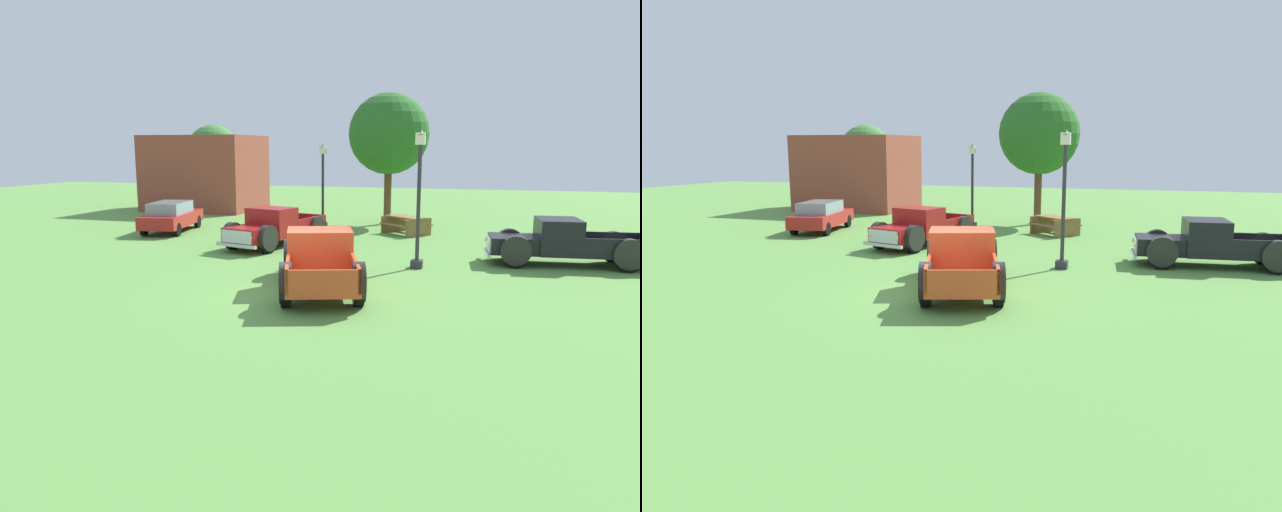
% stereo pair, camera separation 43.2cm
% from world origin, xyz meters
% --- Properties ---
extents(ground_plane, '(80.00, 80.00, 0.00)m').
position_xyz_m(ground_plane, '(0.00, 0.00, 0.00)').
color(ground_plane, '#5B9342').
extents(pickup_truck_foreground, '(3.32, 5.42, 1.56)m').
position_xyz_m(pickup_truck_foreground, '(0.14, 0.84, 0.75)').
color(pickup_truck_foreground, '#D14723').
rests_on(pickup_truck_foreground, ground_plane).
extents(pickup_truck_behind_left, '(5.00, 2.27, 1.49)m').
position_xyz_m(pickup_truck_behind_left, '(6.54, 5.73, 0.71)').
color(pickup_truck_behind_left, black).
rests_on(pickup_truck_behind_left, ground_plane).
extents(pickup_truck_behind_right, '(2.94, 5.09, 1.47)m').
position_xyz_m(pickup_truck_behind_right, '(-3.44, 6.45, 0.70)').
color(pickup_truck_behind_right, maroon).
rests_on(pickup_truck_behind_right, ground_plane).
extents(sedan_distant_a, '(2.32, 4.23, 1.34)m').
position_xyz_m(sedan_distant_a, '(-9.13, 8.87, 0.70)').
color(sedan_distant_a, '#B21E1E').
rests_on(sedan_distant_a, ground_plane).
extents(lamp_post_near, '(0.36, 0.36, 3.85)m').
position_xyz_m(lamp_post_near, '(-3.00, 12.03, 2.02)').
color(lamp_post_near, '#2D2D33').
rests_on(lamp_post_near, ground_plane).
extents(lamp_post_far, '(0.36, 0.36, 4.21)m').
position_xyz_m(lamp_post_far, '(2.37, 4.00, 2.21)').
color(lamp_post_far, '#2D2D33').
rests_on(lamp_post_far, ground_plane).
extents(picnic_table, '(2.33, 2.29, 0.78)m').
position_xyz_m(picnic_table, '(1.03, 11.04, 0.49)').
color(picnic_table, olive).
rests_on(picnic_table, ground_plane).
extents(trash_can, '(0.59, 0.59, 0.95)m').
position_xyz_m(trash_can, '(-5.94, 11.04, 0.48)').
color(trash_can, '#2D6B2D').
rests_on(trash_can, ground_plane).
extents(oak_tree_east, '(3.24, 3.24, 5.13)m').
position_xyz_m(oak_tree_east, '(-12.52, 19.90, 3.50)').
color(oak_tree_east, brown).
rests_on(oak_tree_east, ground_plane).
extents(oak_tree_center, '(3.87, 3.87, 6.29)m').
position_xyz_m(oak_tree_center, '(-0.34, 14.26, 4.33)').
color(oak_tree_center, brown).
rests_on(oak_tree_center, ground_plane).
extents(brick_pavilion, '(6.25, 5.10, 4.40)m').
position_xyz_m(brick_pavilion, '(-12.08, 17.94, 2.20)').
color(brick_pavilion, brown).
rests_on(brick_pavilion, ground_plane).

